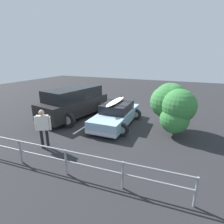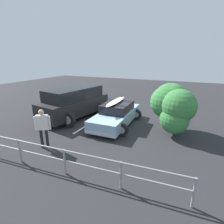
% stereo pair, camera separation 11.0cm
% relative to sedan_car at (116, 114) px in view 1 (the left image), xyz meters
% --- Properties ---
extents(ground_plane, '(44.00, 44.00, 0.02)m').
position_rel_sedan_car_xyz_m(ground_plane, '(0.04, -0.23, -0.63)').
color(ground_plane, '#28282B').
rests_on(ground_plane, ground).
extents(parking_stripe, '(0.12, 4.39, 0.00)m').
position_rel_sedan_car_xyz_m(parking_stripe, '(1.51, 0.04, -0.62)').
color(parking_stripe, silver).
rests_on(parking_stripe, ground).
extents(sedan_car, '(2.45, 4.43, 1.57)m').
position_rel_sedan_car_xyz_m(sedan_car, '(0.00, 0.00, 0.00)').
color(sedan_car, '#8CADC6').
rests_on(sedan_car, ground).
extents(suv_car, '(3.25, 5.21, 1.97)m').
position_rel_sedan_car_xyz_m(suv_car, '(3.03, -0.10, 0.40)').
color(suv_car, black).
rests_on(suv_car, ground).
extents(person_bystander, '(0.61, 0.41, 1.76)m').
position_rel_sedan_car_xyz_m(person_bystander, '(1.78, 3.92, 0.44)').
color(person_bystander, black).
rests_on(person_bystander, ground).
extents(railing_fence, '(8.06, 0.59, 0.93)m').
position_rel_sedan_car_xyz_m(railing_fence, '(-0.24, 5.03, 0.01)').
color(railing_fence, gray).
rests_on(railing_fence, ground).
extents(bush_near_left, '(2.34, 2.46, 2.58)m').
position_rel_sedan_car_xyz_m(bush_near_left, '(-3.06, -0.10, 0.91)').
color(bush_near_left, brown).
rests_on(bush_near_left, ground).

